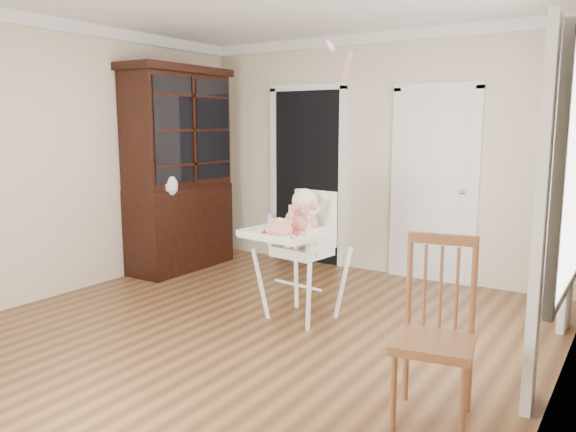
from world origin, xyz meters
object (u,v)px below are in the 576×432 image
Objects in this scene: china_cabinet at (179,170)px; dining_chair at (435,336)px; cake at (281,227)px; sippy_cup at (271,220)px; high_chair at (302,240)px.

china_cabinet reaches higher than dining_chair.
dining_chair reaches higher than cake.
cake is 0.29m from sippy_cup.
china_cabinet is (-1.88, 0.81, 0.31)m from sippy_cup.
high_chair is 0.32m from sippy_cup.
china_cabinet is (-2.15, 0.74, 0.47)m from high_chair.
sippy_cup is (-0.27, -0.07, 0.16)m from high_chair.
china_cabinet is at bearing 168.03° from high_chair.
high_chair is 1.08× the size of dining_chair.
china_cabinet is at bearing 143.63° from dining_chair.
sippy_cup is 0.07× the size of china_cabinet.
sippy_cup is 2.09m from dining_chair.
cake is at bearing -93.17° from high_chair.
sippy_cup is 0.15× the size of dining_chair.
cake is (-0.05, -0.26, 0.15)m from high_chair.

